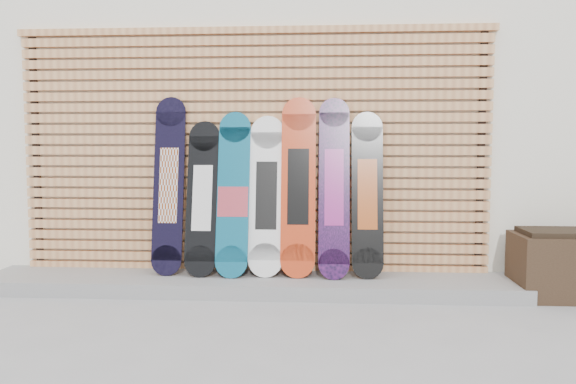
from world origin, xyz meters
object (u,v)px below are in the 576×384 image
at_px(snowboard_5, 334,187).
at_px(snowboard_6, 367,194).
at_px(snowboard_0, 169,185).
at_px(snowboard_2, 233,195).
at_px(snowboard_4, 298,187).
at_px(snowboard_1, 202,198).
at_px(snowboard_3, 266,195).

distance_m(snowboard_5, snowboard_6, 0.29).
xyz_separation_m(snowboard_0, snowboard_2, (0.58, -0.03, -0.08)).
xyz_separation_m(snowboard_0, snowboard_6, (1.74, -0.01, -0.07)).
bearing_deg(snowboard_4, snowboard_6, 0.27).
distance_m(snowboard_0, snowboard_1, 0.32).
bearing_deg(snowboard_0, snowboard_1, -3.68).
bearing_deg(snowboard_6, snowboard_1, -179.48).
height_order(snowboard_4, snowboard_6, snowboard_4).
distance_m(snowboard_1, snowboard_4, 0.85).
bearing_deg(snowboard_2, snowboard_4, 2.14).
relative_size(snowboard_4, snowboard_6, 1.09).
height_order(snowboard_0, snowboard_4, snowboard_0).
xyz_separation_m(snowboard_3, snowboard_5, (0.59, -0.02, 0.08)).
height_order(snowboard_3, snowboard_4, snowboard_4).
relative_size(snowboard_4, snowboard_5, 1.00).
bearing_deg(snowboard_1, snowboard_3, 1.57).
relative_size(snowboard_3, snowboard_5, 0.90).
bearing_deg(snowboard_5, snowboard_3, 177.78).
bearing_deg(snowboard_3, snowboard_4, -1.09).
bearing_deg(snowboard_5, snowboard_0, 178.94).
bearing_deg(snowboard_5, snowboard_6, 4.06).
distance_m(snowboard_2, snowboard_5, 0.88).
bearing_deg(snowboard_3, snowboard_2, -174.75).
xyz_separation_m(snowboard_4, snowboard_6, (0.60, 0.00, -0.06)).
xyz_separation_m(snowboard_0, snowboard_1, (0.30, -0.02, -0.11)).
distance_m(snowboard_0, snowboard_6, 1.74).
bearing_deg(snowboard_3, snowboard_0, 179.73).
bearing_deg(snowboard_4, snowboard_2, -177.86).
distance_m(snowboard_0, snowboard_4, 1.14).
distance_m(snowboard_3, snowboard_4, 0.29).
bearing_deg(snowboard_2, snowboard_0, 176.98).
height_order(snowboard_4, snowboard_5, snowboard_4).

